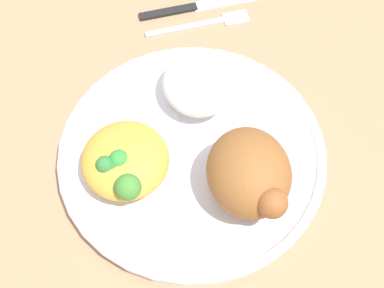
{
  "coord_description": "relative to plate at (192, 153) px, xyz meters",
  "views": [
    {
      "loc": [
        0.29,
        -0.04,
        0.52
      ],
      "look_at": [
        0.0,
        0.0,
        0.03
      ],
      "focal_mm": 49.09,
      "sensor_mm": 36.0,
      "label": 1
    }
  ],
  "objects": [
    {
      "name": "knife",
      "position": [
        -0.23,
        0.03,
        -0.01
      ],
      "size": [
        0.04,
        0.19,
        0.01
      ],
      "color": "black",
      "rests_on": "ground_plane"
    },
    {
      "name": "mac_cheese_with_broccoli",
      "position": [
        0.02,
        -0.07,
        0.03
      ],
      "size": [
        0.1,
        0.09,
        0.05
      ],
      "color": "gold",
      "rests_on": "plate"
    },
    {
      "name": "roasted_chicken",
      "position": [
        0.06,
        0.05,
        0.05
      ],
      "size": [
        0.11,
        0.09,
        0.07
      ],
      "color": "#93582A",
      "rests_on": "plate"
    },
    {
      "name": "rice_pile",
      "position": [
        -0.07,
        0.02,
        0.03
      ],
      "size": [
        0.09,
        0.08,
        0.04
      ],
      "primitive_type": "ellipsoid",
      "color": "white",
      "rests_on": "plate"
    },
    {
      "name": "fork",
      "position": [
        -0.2,
        0.04,
        -0.01
      ],
      "size": [
        0.03,
        0.14,
        0.01
      ],
      "color": "silver",
      "rests_on": "ground_plane"
    },
    {
      "name": "plate",
      "position": [
        0.0,
        0.0,
        0.0
      ],
      "size": [
        0.3,
        0.3,
        0.02
      ],
      "color": "white",
      "rests_on": "ground_plane"
    },
    {
      "name": "ground_plane",
      "position": [
        0.0,
        0.0,
        -0.01
      ],
      "size": [
        2.0,
        2.0,
        0.0
      ],
      "primitive_type": "plane",
      "color": "#A47D59"
    }
  ]
}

